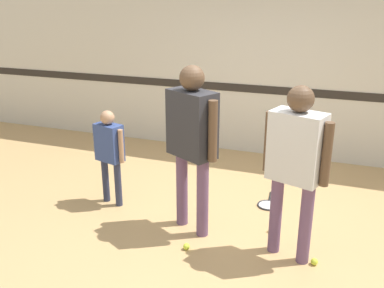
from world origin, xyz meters
The scene contains 10 objects.
ground_plane centered at (0.00, 0.00, 0.00)m, with size 16.00×16.00×0.00m, color tan.
wall_back centered at (0.00, 2.58, 1.60)m, with size 16.00×0.07×3.20m.
person_instructor centered at (-0.25, 0.01, 1.08)m, with size 0.60×0.47×1.75m.
person_student_left centered at (-1.35, 0.25, 0.71)m, with size 0.42×0.26×1.15m.
person_student_right centered at (0.79, -0.15, 1.03)m, with size 0.60×0.39×1.66m.
racket_spare_on_floor centered at (0.43, 0.83, 0.01)m, with size 0.28×0.50×0.03m.
tennis_ball_near_instructor centered at (-0.16, -0.38, 0.03)m, with size 0.07×0.07×0.07m, color #CCE038.
tennis_ball_by_spare_racket centered at (0.53, 0.90, 0.03)m, with size 0.07×0.07×0.07m, color #CCE038.
tennis_ball_stray_left centered at (1.05, -0.21, 0.03)m, with size 0.07×0.07×0.07m, color #CCE038.
tennis_ball_stray_right centered at (0.57, 0.23, 0.03)m, with size 0.07×0.07×0.07m, color #CCE038.
Camera 1 is at (1.13, -3.78, 2.39)m, focal length 40.00 mm.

